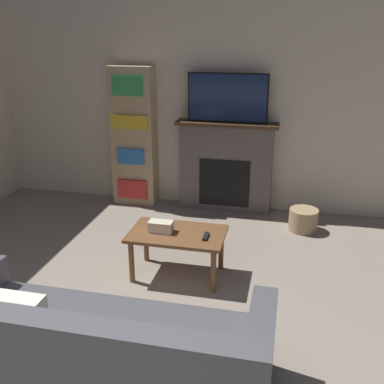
{
  "coord_description": "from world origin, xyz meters",
  "views": [
    {
      "loc": [
        0.9,
        -1.36,
        2.21
      ],
      "look_at": [
        0.01,
        2.54,
        0.73
      ],
      "focal_mm": 42.0,
      "sensor_mm": 36.0,
      "label": 1
    }
  ],
  "objects_px": {
    "coffee_table": "(177,239)",
    "storage_basket": "(303,220)",
    "fireplace": "(226,166)",
    "tv": "(228,98)",
    "bookshelf": "(134,137)",
    "couch": "(95,359)"
  },
  "relations": [
    {
      "from": "coffee_table",
      "to": "storage_basket",
      "type": "relative_size",
      "value": 2.67
    },
    {
      "from": "fireplace",
      "to": "tv",
      "type": "distance_m",
      "value": 0.85
    },
    {
      "from": "tv",
      "to": "bookshelf",
      "type": "relative_size",
      "value": 0.54
    },
    {
      "from": "tv",
      "to": "couch",
      "type": "xyz_separation_m",
      "value": [
        -0.31,
        -3.26,
        -1.14
      ]
    },
    {
      "from": "couch",
      "to": "coffee_table",
      "type": "height_order",
      "value": "couch"
    },
    {
      "from": "couch",
      "to": "bookshelf",
      "type": "relative_size",
      "value": 1.21
    },
    {
      "from": "tv",
      "to": "coffee_table",
      "type": "bearing_deg",
      "value": -95.93
    },
    {
      "from": "couch",
      "to": "bookshelf",
      "type": "bearing_deg",
      "value": 105.21
    },
    {
      "from": "tv",
      "to": "coffee_table",
      "type": "relative_size",
      "value": 1.1
    },
    {
      "from": "tv",
      "to": "storage_basket",
      "type": "relative_size",
      "value": 2.94
    },
    {
      "from": "coffee_table",
      "to": "fireplace",
      "type": "bearing_deg",
      "value": 84.14
    },
    {
      "from": "storage_basket",
      "to": "coffee_table",
      "type": "bearing_deg",
      "value": -132.0
    },
    {
      "from": "storage_basket",
      "to": "tv",
      "type": "bearing_deg",
      "value": 155.76
    },
    {
      "from": "coffee_table",
      "to": "storage_basket",
      "type": "bearing_deg",
      "value": 48.0
    },
    {
      "from": "couch",
      "to": "bookshelf",
      "type": "distance_m",
      "value": 3.43
    },
    {
      "from": "fireplace",
      "to": "coffee_table",
      "type": "xyz_separation_m",
      "value": [
        -0.18,
        -1.74,
        -0.19
      ]
    },
    {
      "from": "tv",
      "to": "bookshelf",
      "type": "distance_m",
      "value": 1.31
    },
    {
      "from": "couch",
      "to": "coffee_table",
      "type": "distance_m",
      "value": 1.54
    },
    {
      "from": "tv",
      "to": "coffee_table",
      "type": "distance_m",
      "value": 2.02
    },
    {
      "from": "couch",
      "to": "storage_basket",
      "type": "xyz_separation_m",
      "value": [
        1.29,
        2.82,
        -0.14
      ]
    },
    {
      "from": "fireplace",
      "to": "storage_basket",
      "type": "bearing_deg",
      "value": -25.2
    },
    {
      "from": "coffee_table",
      "to": "bookshelf",
      "type": "distance_m",
      "value": 2.06
    }
  ]
}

